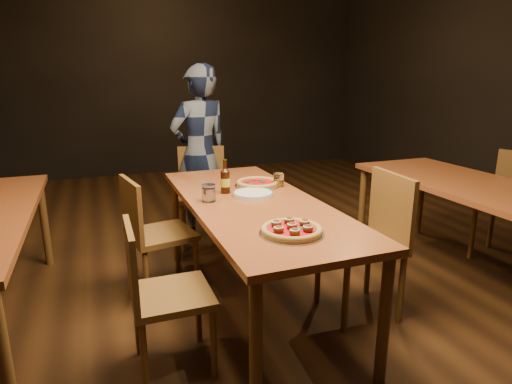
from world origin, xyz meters
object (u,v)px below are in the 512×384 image
object	(u,v)px
chair_nbr_right	(510,206)
beer_bottle	(225,181)
chair_end	(202,195)
chair_main_nw	(172,294)
pizza_margherita	(257,183)
amber_glass	(279,180)
table_main	(253,211)
chair_main_sw	(161,233)
chair_main_e	(360,243)
pizza_meatball	(292,230)
diner	(200,153)
table_right	(477,194)
plate_stack	(253,194)
water_glass	(209,193)

from	to	relation	value
chair_nbr_right	beer_bottle	world-z (taller)	beer_bottle
chair_end	chair_nbr_right	size ratio (longest dim) A/B	0.97
chair_main_nw	chair_nbr_right	xyz separation A→B (m)	(2.89, 0.40, 0.04)
pizza_margherita	amber_glass	bearing A→B (deg)	-23.42
table_main	chair_main_sw	xyz separation A→B (m)	(-0.54, 0.42, -0.23)
chair_main_nw	chair_main_e	distance (m)	1.24
chair_nbr_right	pizza_meatball	size ratio (longest dim) A/B	2.87
chair_end	beer_bottle	world-z (taller)	beer_bottle
chair_main_sw	pizza_margherita	size ratio (longest dim) A/B	2.76
chair_main_sw	chair_nbr_right	size ratio (longest dim) A/B	0.95
chair_main_sw	chair_nbr_right	xyz separation A→B (m)	(2.80, -0.46, 0.02)
beer_bottle	diner	bearing A→B (deg)	84.38
chair_main_sw	amber_glass	world-z (taller)	chair_main_sw
table_main	pizza_margherita	bearing A→B (deg)	64.84
table_right	plate_stack	distance (m)	1.69
amber_glass	chair_nbr_right	bearing A→B (deg)	-9.30
chair_nbr_right	table_main	bearing A→B (deg)	-110.19
chair_main_sw	diner	distance (m)	1.22
pizza_meatball	water_glass	xyz separation A→B (m)	(-0.24, 0.71, 0.03)
table_main	diner	size ratio (longest dim) A/B	1.22
table_main	water_glass	world-z (taller)	water_glass
water_glass	table_right	bearing A→B (deg)	-8.27
chair_nbr_right	water_glass	bearing A→B (deg)	-112.03
diner	table_main	bearing A→B (deg)	74.23
amber_glass	table_main	bearing A→B (deg)	-137.01
chair_main_nw	plate_stack	xyz separation A→B (m)	(0.66, 0.55, 0.33)
table_main	chair_end	world-z (taller)	chair_end
chair_end	beer_bottle	distance (m)	1.08
beer_bottle	diner	distance (m)	1.22
diner	pizza_meatball	bearing A→B (deg)	73.56
pizza_meatball	beer_bottle	size ratio (longest dim) A/B	1.45
chair_nbr_right	diner	bearing A→B (deg)	-142.58
pizza_margherita	amber_glass	distance (m)	0.16
amber_glass	diner	size ratio (longest dim) A/B	0.06
table_right	diner	size ratio (longest dim) A/B	1.22
table_right	chair_main_e	bearing A→B (deg)	-174.08
table_right	pizza_meatball	world-z (taller)	pizza_meatball
chair_main_e	chair_end	size ratio (longest dim) A/B	1.05
pizza_margherita	table_main	bearing A→B (deg)	-115.16
water_glass	diner	size ratio (longest dim) A/B	0.07
table_main	chair_nbr_right	xyz separation A→B (m)	(2.27, -0.04, -0.20)
table_right	plate_stack	bearing A→B (deg)	169.55
beer_bottle	table_right	bearing A→B (deg)	-13.62
chair_main_e	plate_stack	size ratio (longest dim) A/B	3.59
water_glass	pizza_meatball	bearing A→B (deg)	-71.23
chair_end	amber_glass	world-z (taller)	chair_end
plate_stack	beer_bottle	bearing A→B (deg)	138.70
table_right	chair_main_nw	xyz separation A→B (m)	(-2.32, -0.24, -0.25)
amber_glass	diner	bearing A→B (deg)	104.06
beer_bottle	chair_main_sw	bearing A→B (deg)	156.69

